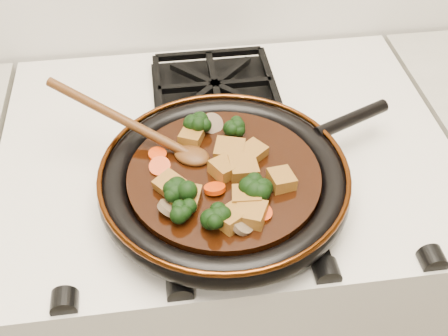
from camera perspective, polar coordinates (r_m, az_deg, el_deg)
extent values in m
cube|color=silver|center=(1.30, 0.11, -12.48)|extent=(0.76, 0.60, 0.90)
cylinder|color=black|center=(0.84, 0.00, -1.80)|extent=(0.34, 0.34, 0.01)
torus|color=black|center=(0.83, 0.00, -1.37)|extent=(0.37, 0.37, 0.04)
torus|color=#49210A|center=(0.82, 0.00, -0.35)|extent=(0.37, 0.37, 0.01)
cylinder|color=black|center=(0.94, 12.82, 4.86)|extent=(0.14, 0.08, 0.02)
cylinder|color=black|center=(0.83, 0.00, -1.04)|extent=(0.28, 0.28, 0.02)
cube|color=brown|center=(0.78, -3.89, -2.90)|extent=(0.05, 0.05, 0.02)
cube|color=brown|center=(0.84, 2.92, 1.56)|extent=(0.05, 0.05, 0.02)
cube|color=brown|center=(0.75, 0.69, -5.15)|extent=(0.05, 0.05, 0.03)
cube|color=brown|center=(0.80, -5.47, -1.82)|extent=(0.05, 0.05, 0.03)
cube|color=brown|center=(0.78, 2.34, -2.99)|extent=(0.05, 0.04, 0.03)
cube|color=brown|center=(0.82, 0.22, 0.00)|extent=(0.06, 0.05, 0.03)
cube|color=brown|center=(0.76, 2.72, -4.67)|extent=(0.06, 0.05, 0.03)
cube|color=brown|center=(0.80, 5.85, -1.22)|extent=(0.04, 0.05, 0.03)
cube|color=brown|center=(0.84, 0.56, 1.74)|extent=(0.05, 0.05, 0.02)
cube|color=brown|center=(0.87, -3.34, 3.12)|extent=(0.05, 0.05, 0.02)
cube|color=brown|center=(0.82, 1.95, -0.01)|extent=(0.04, 0.04, 0.03)
cylinder|color=red|center=(0.79, -0.95, -2.11)|extent=(0.03, 0.03, 0.02)
cylinder|color=red|center=(0.85, 1.12, 1.97)|extent=(0.03, 0.03, 0.02)
cylinder|color=red|center=(0.76, 3.84, -4.56)|extent=(0.03, 0.03, 0.01)
cylinder|color=red|center=(0.85, -6.77, 1.35)|extent=(0.03, 0.03, 0.01)
cylinder|color=red|center=(0.83, -6.52, 0.14)|extent=(0.03, 0.03, 0.02)
cylinder|color=brown|center=(0.77, -5.58, -4.13)|extent=(0.04, 0.04, 0.03)
cylinder|color=brown|center=(0.89, -1.24, 4.50)|extent=(0.05, 0.04, 0.03)
cylinder|color=brown|center=(0.89, -2.78, 4.19)|extent=(0.03, 0.04, 0.03)
cylinder|color=brown|center=(0.75, 1.81, -5.77)|extent=(0.04, 0.04, 0.02)
ellipsoid|color=#4D2A10|center=(0.84, -3.28, 1.25)|extent=(0.07, 0.06, 0.02)
cylinder|color=#4D2A10|center=(0.87, -10.58, 5.02)|extent=(0.02, 0.02, 0.25)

